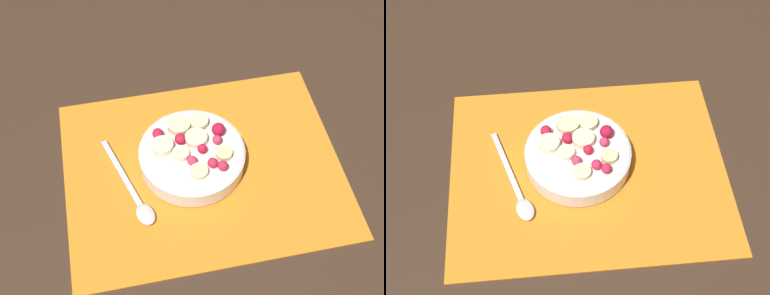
% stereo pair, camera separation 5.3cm
% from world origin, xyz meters
% --- Properties ---
extents(ground_plane, '(3.00, 3.00, 0.00)m').
position_xyz_m(ground_plane, '(0.00, 0.00, 0.00)').
color(ground_plane, '#382619').
extents(placemat, '(0.45, 0.35, 0.01)m').
position_xyz_m(placemat, '(0.00, 0.00, 0.00)').
color(placemat, orange).
rests_on(placemat, ground_plane).
extents(fruit_bowl, '(0.17, 0.17, 0.05)m').
position_xyz_m(fruit_bowl, '(-0.02, 0.01, 0.03)').
color(fruit_bowl, white).
rests_on(fruit_bowl, placemat).
extents(spoon, '(0.07, 0.18, 0.01)m').
position_xyz_m(spoon, '(-0.11, -0.04, 0.01)').
color(spoon, silver).
rests_on(spoon, placemat).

